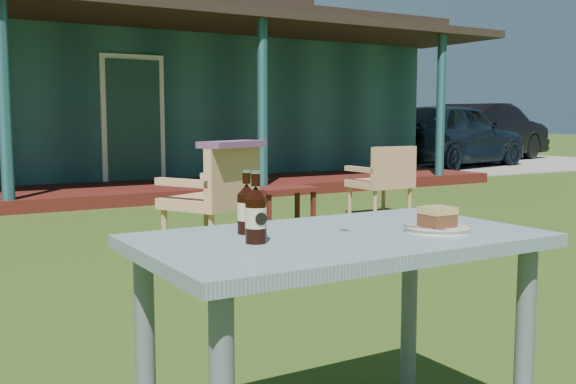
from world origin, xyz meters
TOP-DOWN VIEW (x-y plane):
  - ground at (0.00, 0.00)m, footprint 80.00×80.00m
  - gravel_strip at (10.50, 8.50)m, footprint 9.00×6.00m
  - car_near at (9.47, 7.60)m, footprint 4.50×2.63m
  - car_far at (11.95, 8.94)m, footprint 4.61×2.56m
  - cafe_table at (0.00, -1.60)m, footprint 1.20×0.70m
  - plate at (0.29, -1.71)m, footprint 0.20×0.20m
  - cake_slice at (0.29, -1.71)m, footprint 0.09×0.09m
  - fork at (0.23, -1.72)m, footprint 0.06×0.13m
  - cola_bottle_near at (-0.23, -1.45)m, footprint 0.06×0.06m
  - cola_bottle_far at (-0.28, -1.60)m, footprint 0.06×0.06m
  - bottle_cap at (0.03, -1.58)m, footprint 0.03×0.03m
  - armchair_left at (1.12, 1.69)m, footprint 0.82×0.80m
  - armchair_right at (3.49, 2.49)m, footprint 0.58×0.54m
  - floral_throw at (1.19, 1.54)m, footprint 0.66×0.48m
  - side_table at (2.17, 2.41)m, footprint 0.60×0.40m

SIDE VIEW (x-z plane):
  - ground at x=0.00m, z-range 0.00..0.00m
  - gravel_strip at x=10.50m, z-range 0.00..0.02m
  - side_table at x=2.17m, z-range 0.14..0.54m
  - armchair_right at x=3.49m, z-range 0.05..0.82m
  - armchair_left at x=1.12m, z-range 0.05..0.90m
  - cafe_table at x=0.00m, z-range 0.26..0.98m
  - car_near at x=9.47m, z-range 0.00..1.44m
  - car_far at x=11.95m, z-range 0.00..1.44m
  - bottle_cap at x=0.03m, z-range 0.72..0.73m
  - plate at x=0.29m, z-range 0.72..0.74m
  - fork at x=0.23m, z-range 0.73..0.74m
  - cake_slice at x=0.29m, z-range 0.73..0.80m
  - cola_bottle_near at x=-0.23m, z-range 0.70..0.89m
  - cola_bottle_far at x=-0.28m, z-range 0.70..0.90m
  - floral_throw at x=1.19m, z-range 0.84..0.89m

